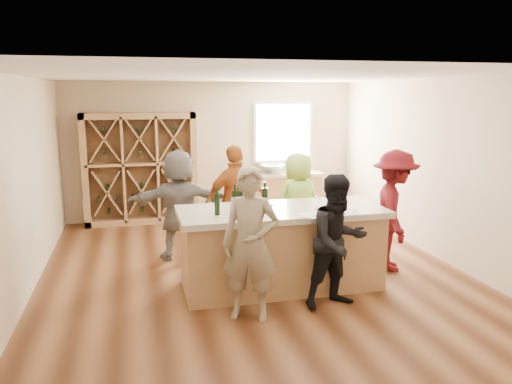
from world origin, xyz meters
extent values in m
cube|color=brown|center=(0.00, 0.00, -0.05)|extent=(6.00, 7.00, 0.10)
cube|color=white|center=(0.00, 0.00, 2.85)|extent=(6.00, 7.00, 0.10)
cube|color=#CDB594|center=(0.00, 3.55, 1.40)|extent=(6.00, 0.10, 2.80)
cube|color=#CDB594|center=(0.00, -3.55, 1.40)|extent=(6.00, 0.10, 2.80)
cube|color=#CDB594|center=(-3.05, 0.00, 1.40)|extent=(0.10, 7.00, 2.80)
cube|color=#CDB594|center=(3.05, 0.00, 1.40)|extent=(0.10, 7.00, 2.80)
cube|color=white|center=(1.50, 3.47, 1.75)|extent=(1.30, 0.06, 1.30)
cube|color=white|center=(1.50, 3.44, 1.75)|extent=(1.18, 0.01, 1.18)
cube|color=#A57B4E|center=(-1.50, 3.27, 1.10)|extent=(2.20, 0.45, 2.20)
cube|color=#A57B4E|center=(1.40, 3.20, 0.43)|extent=(1.60, 0.58, 0.86)
cube|color=#BEB59C|center=(1.40, 3.20, 0.89)|extent=(1.70, 0.62, 0.06)
imported|color=silver|center=(1.20, 3.20, 1.01)|extent=(0.54, 0.54, 0.19)
cylinder|color=silver|center=(1.20, 3.38, 1.07)|extent=(0.02, 0.02, 0.30)
cube|color=#A57B4E|center=(0.24, -0.63, 0.50)|extent=(2.60, 1.00, 1.00)
cube|color=#BEB59C|center=(0.24, -0.63, 1.04)|extent=(2.72, 1.12, 0.08)
cylinder|color=black|center=(-0.64, -0.77, 1.22)|extent=(0.08, 0.08, 0.27)
cylinder|color=black|center=(-0.43, -0.89, 1.24)|extent=(0.08, 0.08, 0.32)
cylinder|color=black|center=(-0.34, -0.73, 1.25)|extent=(0.09, 0.09, 0.33)
cylinder|color=black|center=(-0.21, -0.87, 1.23)|extent=(0.08, 0.08, 0.30)
cylinder|color=black|center=(-0.01, -0.73, 1.23)|extent=(0.08, 0.08, 0.31)
cone|color=white|center=(-0.03, -1.08, 1.17)|extent=(0.07, 0.07, 0.17)
cone|color=white|center=(0.91, -1.09, 1.18)|extent=(0.10, 0.10, 0.20)
cone|color=white|center=(0.69, -0.75, 1.17)|extent=(0.07, 0.07, 0.18)
cone|color=white|center=(1.15, -0.93, 1.17)|extent=(0.08, 0.08, 0.17)
cube|color=white|center=(-0.07, -1.05, 1.08)|extent=(0.25, 0.33, 0.00)
cube|color=white|center=(0.51, -1.06, 1.08)|extent=(0.32, 0.38, 0.00)
cube|color=white|center=(1.04, -1.02, 1.08)|extent=(0.25, 0.31, 0.00)
imported|color=gray|center=(-0.38, -1.47, 0.89)|extent=(0.78, 0.69, 1.79)
imported|color=black|center=(0.73, -1.40, 0.82)|extent=(0.87, 0.59, 1.64)
imported|color=#590F14|center=(2.05, -0.36, 0.89)|extent=(0.93, 1.27, 1.78)
imported|color=#994C19|center=(-0.09, 0.75, 0.90)|extent=(1.14, 0.75, 1.79)
imported|color=#8CC64C|center=(0.96, 0.80, 0.82)|extent=(0.90, 0.69, 1.63)
imported|color=slate|center=(-0.96, 0.88, 0.87)|extent=(1.65, 0.68, 1.74)
camera|label=1|loc=(-1.62, -6.76, 2.59)|focal=35.00mm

